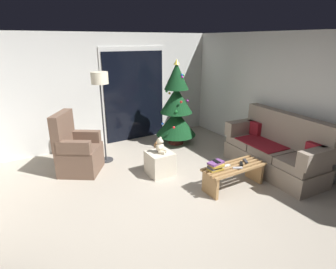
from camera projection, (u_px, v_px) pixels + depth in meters
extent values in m
plane|color=#9E9384|center=(169.00, 206.00, 4.05)|extent=(7.00, 7.00, 0.00)
cube|color=silver|center=(99.00, 91.00, 6.12)|extent=(5.72, 0.12, 2.50)
cube|color=silver|center=(302.00, 102.00, 5.01)|extent=(0.12, 6.00, 2.50)
cube|color=silver|center=(134.00, 95.00, 6.50)|extent=(1.60, 0.02, 2.20)
cube|color=black|center=(135.00, 97.00, 6.51)|extent=(1.50, 0.02, 2.10)
cube|color=gray|center=(272.00, 163.00, 5.08)|extent=(0.90, 1.95, 0.34)
cube|color=gray|center=(302.00, 164.00, 4.47)|extent=(0.72, 0.65, 0.14)
cube|color=gray|center=(273.00, 151.00, 5.00)|extent=(0.72, 0.65, 0.14)
cube|color=gray|center=(249.00, 140.00, 5.52)|extent=(0.72, 0.65, 0.14)
cube|color=gray|center=(288.00, 129.00, 5.01)|extent=(0.34, 1.91, 0.60)
cube|color=gray|center=(319.00, 158.00, 4.20)|extent=(0.77, 0.26, 0.28)
cube|color=gray|center=(242.00, 127.00, 5.67)|extent=(0.77, 0.26, 0.28)
cube|color=maroon|center=(262.00, 143.00, 5.17)|extent=(0.66, 0.94, 0.02)
cube|color=maroon|center=(316.00, 152.00, 4.41)|extent=(0.14, 0.33, 0.28)
cube|color=maroon|center=(254.00, 128.00, 5.59)|extent=(0.14, 0.33, 0.28)
cube|color=#9E7547|center=(242.00, 171.00, 4.31)|extent=(1.10, 0.05, 0.04)
cube|color=#9E7547|center=(238.00, 169.00, 4.38)|extent=(1.10, 0.05, 0.04)
cube|color=#9E7547|center=(234.00, 167.00, 4.46)|extent=(1.10, 0.05, 0.04)
cube|color=#9E7547|center=(231.00, 165.00, 4.53)|extent=(1.10, 0.05, 0.04)
cube|color=#9E7547|center=(227.00, 163.00, 4.60)|extent=(1.10, 0.05, 0.04)
cube|color=#9E7547|center=(210.00, 185.00, 4.28)|extent=(0.05, 0.36, 0.36)
cube|color=#9E7547|center=(254.00, 171.00, 4.76)|extent=(0.05, 0.36, 0.36)
cube|color=#333338|center=(246.00, 161.00, 4.60)|extent=(0.11, 0.16, 0.02)
cube|color=black|center=(241.00, 164.00, 4.50)|extent=(0.14, 0.15, 0.02)
cube|color=#ADADB2|center=(238.00, 168.00, 4.35)|extent=(0.16, 0.11, 0.02)
cube|color=silver|center=(226.00, 166.00, 4.42)|extent=(0.16, 0.05, 0.02)
cube|color=#B79333|center=(215.00, 169.00, 4.31)|extent=(0.25, 0.16, 0.03)
cube|color=#4C4C51|center=(215.00, 167.00, 4.31)|extent=(0.21, 0.16, 0.04)
cube|color=#B79333|center=(216.00, 165.00, 4.30)|extent=(0.23, 0.20, 0.03)
cube|color=#6B3D7A|center=(216.00, 163.00, 4.29)|extent=(0.28, 0.19, 0.03)
cube|color=black|center=(216.00, 161.00, 4.29)|extent=(0.08, 0.15, 0.01)
cylinder|color=#4C1E19|center=(176.00, 141.00, 6.50)|extent=(0.36, 0.36, 0.10)
cylinder|color=brown|center=(176.00, 137.00, 6.47)|extent=(0.08, 0.08, 0.12)
cone|color=#0F3819|center=(176.00, 122.00, 6.35)|extent=(0.93, 0.93, 0.59)
cone|color=#0F3819|center=(176.00, 100.00, 6.17)|extent=(0.74, 0.74, 0.59)
cone|color=#0F3819|center=(177.00, 76.00, 6.00)|extent=(0.55, 0.55, 0.59)
sphere|color=red|center=(181.00, 102.00, 5.92)|extent=(0.06, 0.06, 0.06)
sphere|color=red|center=(182.00, 90.00, 6.30)|extent=(0.06, 0.06, 0.06)
sphere|color=#B233A5|center=(187.00, 101.00, 6.31)|extent=(0.06, 0.06, 0.06)
sphere|color=#1E8C33|center=(183.00, 75.00, 5.98)|extent=(0.06, 0.06, 0.06)
sphere|color=blue|center=(182.00, 75.00, 5.91)|extent=(0.06, 0.06, 0.06)
sphere|color=#1E8C33|center=(166.00, 91.00, 6.05)|extent=(0.06, 0.06, 0.06)
sphere|color=red|center=(174.00, 127.00, 5.96)|extent=(0.06, 0.06, 0.06)
sphere|color=gold|center=(170.00, 93.00, 6.33)|extent=(0.06, 0.06, 0.06)
sphere|color=#B233A5|center=(173.00, 89.00, 6.31)|extent=(0.06, 0.06, 0.06)
sphere|color=#B233A5|center=(182.00, 77.00, 5.91)|extent=(0.06, 0.06, 0.06)
sphere|color=#1E8C33|center=(176.00, 112.00, 5.93)|extent=(0.06, 0.06, 0.06)
sphere|color=red|center=(169.00, 81.00, 6.11)|extent=(0.06, 0.06, 0.06)
sphere|color=blue|center=(163.00, 124.00, 6.09)|extent=(0.06, 0.06, 0.06)
cone|color=#EAD14C|center=(177.00, 62.00, 5.90)|extent=(0.14, 0.14, 0.12)
cube|color=brown|center=(81.00, 164.00, 5.07)|extent=(0.94, 0.94, 0.31)
cube|color=brown|center=(80.00, 152.00, 4.99)|extent=(0.94, 0.94, 0.18)
cube|color=brown|center=(63.00, 130.00, 4.87)|extent=(0.51, 0.66, 0.64)
cube|color=brown|center=(85.00, 136.00, 5.19)|extent=(0.56, 0.44, 0.22)
cube|color=brown|center=(74.00, 147.00, 4.66)|extent=(0.56, 0.44, 0.22)
cylinder|color=#2D2D30|center=(106.00, 160.00, 5.58)|extent=(0.28, 0.28, 0.02)
cylinder|color=#2D2D30|center=(103.00, 123.00, 5.32)|extent=(0.03, 0.03, 1.55)
cylinder|color=beige|center=(100.00, 78.00, 5.03)|extent=(0.32, 0.32, 0.22)
cube|color=beige|center=(160.00, 163.00, 4.96)|extent=(0.44, 0.44, 0.43)
cylinder|color=beige|center=(164.00, 150.00, 4.90)|extent=(0.12, 0.13, 0.06)
cylinder|color=beige|center=(162.00, 152.00, 4.81)|extent=(0.12, 0.13, 0.06)
sphere|color=beige|center=(160.00, 147.00, 4.85)|extent=(0.15, 0.15, 0.15)
sphere|color=beige|center=(160.00, 141.00, 4.81)|extent=(0.11, 0.11, 0.11)
sphere|color=#F4E5C1|center=(162.00, 142.00, 4.80)|extent=(0.04, 0.04, 0.04)
sphere|color=beige|center=(160.00, 138.00, 4.83)|extent=(0.04, 0.04, 0.04)
sphere|color=beige|center=(159.00, 139.00, 4.77)|extent=(0.04, 0.04, 0.04)
sphere|color=beige|center=(162.00, 146.00, 4.91)|extent=(0.06, 0.06, 0.06)
sphere|color=beige|center=(159.00, 148.00, 4.78)|extent=(0.06, 0.06, 0.06)
cylinder|color=brown|center=(159.00, 152.00, 5.92)|extent=(0.13, 0.11, 0.06)
cylinder|color=brown|center=(159.00, 154.00, 5.82)|extent=(0.13, 0.11, 0.06)
sphere|color=brown|center=(156.00, 150.00, 5.85)|extent=(0.15, 0.15, 0.15)
sphere|color=brown|center=(156.00, 145.00, 5.81)|extent=(0.11, 0.11, 0.11)
sphere|color=#A37A51|center=(159.00, 145.00, 5.81)|extent=(0.04, 0.04, 0.04)
sphere|color=brown|center=(156.00, 142.00, 5.83)|extent=(0.04, 0.04, 0.04)
sphere|color=brown|center=(156.00, 143.00, 5.76)|extent=(0.04, 0.04, 0.04)
sphere|color=brown|center=(157.00, 148.00, 5.91)|extent=(0.06, 0.06, 0.06)
sphere|color=brown|center=(157.00, 151.00, 5.78)|extent=(0.06, 0.06, 0.06)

